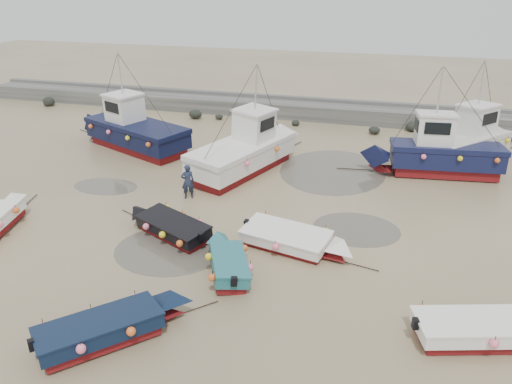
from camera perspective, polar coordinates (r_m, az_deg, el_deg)
ground at (r=21.48m, az=-3.77°, el=-6.67°), size 120.00×120.00×0.00m
seawall at (r=41.19m, az=6.59°, el=9.17°), size 60.00×4.92×1.50m
puddle_a at (r=21.77m, az=-9.96°, el=-6.54°), size 4.70×4.70×0.01m
puddle_b at (r=23.58m, az=11.40°, el=-4.16°), size 4.03×4.03×0.01m
puddle_c at (r=28.93m, az=-16.81°, el=0.63°), size 3.73×3.73×0.01m
puddle_d at (r=30.28m, az=8.75°, el=2.43°), size 6.28×6.28×0.01m
dinghy_1 at (r=17.12m, az=-16.22°, el=-14.38°), size 4.83×5.05×1.43m
dinghy_2 at (r=19.77m, az=-3.43°, el=-7.65°), size 2.74×4.77×1.43m
dinghy_3 at (r=18.02m, az=25.38°, el=-13.82°), size 6.34×2.91×1.43m
dinghy_4 at (r=22.78m, az=-9.93°, el=-3.55°), size 5.62×3.29×1.43m
dinghy_5 at (r=21.30m, az=4.39°, el=-5.27°), size 6.00×2.79×1.43m
cabin_boat_0 at (r=34.63m, az=-14.09°, el=7.00°), size 10.60×6.18×6.22m
cabin_boat_1 at (r=29.75m, az=-0.90°, el=5.01°), size 5.38×10.70×6.22m
cabin_boat_2 at (r=30.72m, az=19.85°, el=4.29°), size 9.38×3.17×6.22m
cabin_boat_3 at (r=33.57m, az=23.47°, el=5.34°), size 6.69×7.69×6.22m
person at (r=26.50m, az=-7.70°, el=-0.68°), size 0.82×0.73×1.87m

